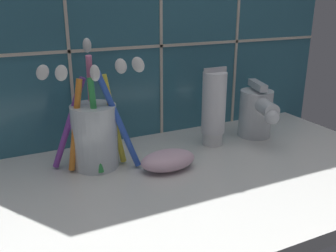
{
  "coord_description": "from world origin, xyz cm",
  "views": [
    {
      "loc": [
        -26.29,
        -42.46,
        26.61
      ],
      "look_at": [
        -4.03,
        3.66,
        8.76
      ],
      "focal_mm": 40.0,
      "sensor_mm": 36.0,
      "label": 1
    }
  ],
  "objects_px": {
    "soap_bar": "(168,160)",
    "toothpaste_tube": "(214,107)",
    "toothbrush_cup": "(95,131)",
    "sink_faucet": "(257,112)"
  },
  "relations": [
    {
      "from": "toothbrush_cup",
      "to": "soap_bar",
      "type": "distance_m",
      "value": 0.12
    },
    {
      "from": "sink_faucet",
      "to": "soap_bar",
      "type": "bearing_deg",
      "value": -58.34
    },
    {
      "from": "toothbrush_cup",
      "to": "toothpaste_tube",
      "type": "xyz_separation_m",
      "value": [
        0.21,
        0.0,
        0.01
      ]
    },
    {
      "from": "soap_bar",
      "to": "toothpaste_tube",
      "type": "bearing_deg",
      "value": 26.82
    },
    {
      "from": "toothbrush_cup",
      "to": "toothpaste_tube",
      "type": "distance_m",
      "value": 0.21
    },
    {
      "from": "toothpaste_tube",
      "to": "soap_bar",
      "type": "bearing_deg",
      "value": -153.18
    },
    {
      "from": "sink_faucet",
      "to": "soap_bar",
      "type": "distance_m",
      "value": 0.21
    },
    {
      "from": "toothbrush_cup",
      "to": "soap_bar",
      "type": "bearing_deg",
      "value": -31.71
    },
    {
      "from": "toothpaste_tube",
      "to": "soap_bar",
      "type": "height_order",
      "value": "toothpaste_tube"
    },
    {
      "from": "toothbrush_cup",
      "to": "sink_faucet",
      "type": "height_order",
      "value": "toothbrush_cup"
    }
  ]
}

